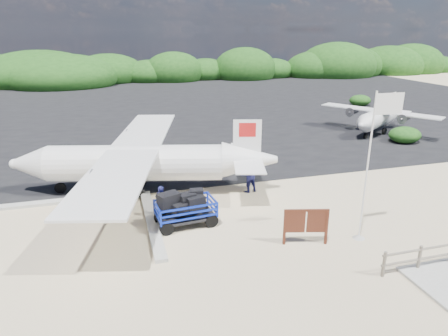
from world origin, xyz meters
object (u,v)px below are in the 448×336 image
at_px(baggage_cart, 186,225).
at_px(crew_a, 161,202).
at_px(flagpole, 359,238).
at_px(aircraft_small, 36,109).
at_px(aircraft_large, 349,112).
at_px(crew_b, 248,175).
at_px(signboard, 304,244).

xyz_separation_m(baggage_cart, crew_a, (-0.93, 1.08, 0.80)).
xyz_separation_m(flagpole, aircraft_small, (-17.76, 35.04, 0.00)).
bearing_deg(aircraft_small, crew_a, 74.60).
height_order(crew_a, aircraft_large, aircraft_large).
bearing_deg(aircraft_small, crew_b, 83.94).
bearing_deg(baggage_cart, flagpole, -30.43).
xyz_separation_m(flagpole, aircraft_large, (14.90, 24.26, 0.00)).
distance_m(flagpole, crew_a, 8.88).
distance_m(baggage_cart, flagpole, 7.52).
relative_size(baggage_cart, aircraft_small, 0.35).
xyz_separation_m(crew_a, aircraft_large, (22.66, 20.02, -0.80)).
bearing_deg(flagpole, crew_b, 114.73).
relative_size(crew_a, crew_b, 0.82).
distance_m(baggage_cart, aircraft_large, 30.29).
bearing_deg(crew_a, aircraft_small, -47.31).
relative_size(flagpole, signboard, 3.20).
height_order(baggage_cart, crew_a, crew_a).
height_order(signboard, aircraft_large, aircraft_large).
height_order(signboard, crew_b, crew_b).
relative_size(baggage_cart, signboard, 1.47).
bearing_deg(crew_b, signboard, 84.00).
relative_size(flagpole, aircraft_large, 0.37).
distance_m(baggage_cart, crew_a, 1.64).
relative_size(signboard, crew_a, 1.22).
distance_m(crew_a, aircraft_small, 32.39).
relative_size(baggage_cart, crew_b, 1.47).
bearing_deg(crew_a, aircraft_large, -113.84).
height_order(baggage_cart, aircraft_large, aircraft_large).
bearing_deg(baggage_cart, signboard, -39.60).
distance_m(flagpole, aircraft_large, 28.47).
relative_size(signboard, aircraft_large, 0.12).
bearing_deg(crew_b, crew_a, 11.36).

